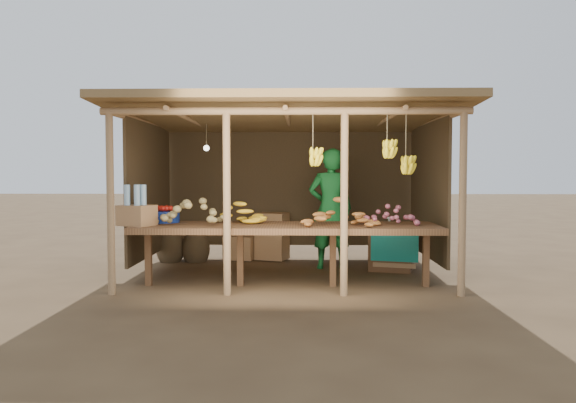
{
  "coord_description": "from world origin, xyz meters",
  "views": [
    {
      "loc": [
        0.17,
        -8.17,
        1.48
      ],
      "look_at": [
        0.0,
        0.0,
        1.05
      ],
      "focal_mm": 35.0,
      "sensor_mm": 36.0,
      "label": 1
    }
  ],
  "objects": [
    {
      "name": "tomato_basin",
      "position": [
        -1.67,
        -0.66,
        0.89
      ],
      "size": [
        0.43,
        0.43,
        0.23
      ],
      "rotation": [
        0.0,
        0.0,
        -0.18
      ],
      "color": "navy",
      "rests_on": "counter"
    },
    {
      "name": "bottle_box",
      "position": [
        -1.9,
        -1.11,
        1.0
      ],
      "size": [
        0.51,
        0.47,
        0.52
      ],
      "color": "#A17348",
      "rests_on": "counter"
    },
    {
      "name": "potato_heap",
      "position": [
        -1.23,
        -0.95,
        0.98
      ],
      "size": [
        1.12,
        0.93,
        0.37
      ],
      "primitive_type": null,
      "rotation": [
        0.0,
        0.0,
        -0.43
      ],
      "color": "tan",
      "rests_on": "counter"
    },
    {
      "name": "onion_heap",
      "position": [
        1.32,
        -0.9,
        0.98
      ],
      "size": [
        0.8,
        0.55,
        0.35
      ],
      "primitive_type": null,
      "rotation": [
        0.0,
        0.0,
        0.14
      ],
      "color": "#B45768",
      "rests_on": "counter"
    },
    {
      "name": "sweet_potato_heap",
      "position": [
        0.68,
        -1.06,
        0.98
      ],
      "size": [
        0.93,
        0.59,
        0.35
      ],
      "primitive_type": null,
      "rotation": [
        0.0,
        0.0,
        -0.07
      ],
      "color": "#B76E2F",
      "rests_on": "counter"
    },
    {
      "name": "ground",
      "position": [
        0.0,
        0.0,
        0.0
      ],
      "size": [
        60.0,
        60.0,
        0.0
      ],
      "primitive_type": "plane",
      "color": "brown",
      "rests_on": "ground"
    },
    {
      "name": "tarp_crate",
      "position": [
        1.55,
        0.28,
        0.34
      ],
      "size": [
        0.82,
        0.76,
        0.82
      ],
      "color": "brown",
      "rests_on": "ground"
    },
    {
      "name": "vendor",
      "position": [
        0.64,
        0.4,
        0.92
      ],
      "size": [
        0.69,
        0.47,
        1.84
      ],
      "primitive_type": "imported",
      "rotation": [
        0.0,
        0.0,
        3.19
      ],
      "color": "#18702D",
      "rests_on": "ground"
    },
    {
      "name": "banana_pile",
      "position": [
        -0.64,
        -0.77,
        0.97
      ],
      "size": [
        0.62,
        0.39,
        0.35
      ],
      "primitive_type": null,
      "rotation": [
        0.0,
        0.0,
        0.04
      ],
      "color": "yellow",
      "rests_on": "counter"
    },
    {
      "name": "carton_stack",
      "position": [
        -0.47,
        1.17,
        0.34
      ],
      "size": [
        1.11,
        0.51,
        0.78
      ],
      "color": "#A17348",
      "rests_on": "ground"
    },
    {
      "name": "counter",
      "position": [
        0.0,
        -0.95,
        0.74
      ],
      "size": [
        3.9,
        1.05,
        0.8
      ],
      "color": "brown",
      "rests_on": "ground"
    },
    {
      "name": "burlap_sacks",
      "position": [
        -1.75,
        0.98,
        0.27
      ],
      "size": [
        0.88,
        0.46,
        0.63
      ],
      "color": "#4A3922",
      "rests_on": "ground"
    },
    {
      "name": "stall_structure",
      "position": [
        0.07,
        0.06,
        1.92
      ],
      "size": [
        4.7,
        3.5,
        2.43
      ],
      "color": "#A37C54",
      "rests_on": "ground"
    }
  ]
}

